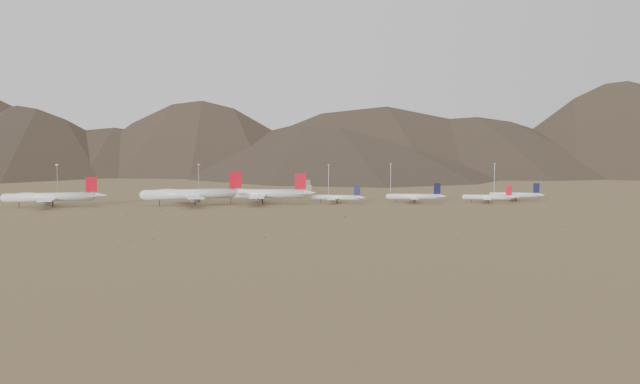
{
  "coord_description": "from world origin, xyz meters",
  "views": [
    {
      "loc": [
        -15.89,
        -400.56,
        37.29
      ],
      "look_at": [
        31.6,
        30.0,
        8.01
      ],
      "focal_mm": 35.0,
      "sensor_mm": 36.0,
      "label": 1
    }
  ],
  "objects": [
    {
      "name": "mast_east",
      "position": [
        105.81,
        135.95,
        14.2
      ],
      "size": [
        2.0,
        0.6,
        25.7
      ],
      "color": "gray",
      "rests_on": "ground"
    },
    {
      "name": "narrowbody_d",
      "position": [
        177.54,
        37.57,
        4.25
      ],
      "size": [
        38.18,
        28.45,
        13.09
      ],
      "rotation": [
        0.0,
        0.0,
        -0.32
      ],
      "color": "white",
      "rests_on": "ground"
    },
    {
      "name": "widebody_west",
      "position": [
        -145.92,
        21.44,
        6.68
      ],
      "size": [
        64.62,
        50.55,
        19.38
      ],
      "rotation": [
        0.0,
        0.0,
        0.19
      ],
      "color": "white",
      "rests_on": "ground"
    },
    {
      "name": "widebody_east",
      "position": [
        -9.17,
        29.49,
        7.29
      ],
      "size": [
        71.16,
        54.94,
        21.14
      ],
      "rotation": [
        0.0,
        0.0,
        -0.08
      ],
      "color": "white",
      "rests_on": "ground"
    },
    {
      "name": "mast_west",
      "position": [
        -59.62,
        125.73,
        14.2
      ],
      "size": [
        2.0,
        0.6,
        25.7
      ],
      "color": "gray",
      "rests_on": "ground"
    },
    {
      "name": "ground",
      "position": [
        0.0,
        0.0,
        0.0
      ],
      "size": [
        3000.0,
        3000.0,
        0.0
      ],
      "primitive_type": "plane",
      "color": "olive",
      "rests_on": "ground"
    },
    {
      "name": "widebody_centre",
      "position": [
        -54.87,
        25.08,
        7.76
      ],
      "size": [
        74.75,
        58.65,
        22.5
      ],
      "rotation": [
        0.0,
        0.0,
        0.21
      ],
      "color": "white",
      "rests_on": "ground"
    },
    {
      "name": "narrowbody_a",
      "position": [
        43.87,
        29.29,
        4.16
      ],
      "size": [
        37.13,
        27.77,
        12.83
      ],
      "rotation": [
        0.0,
        0.0,
        -0.35
      ],
      "color": "white",
      "rests_on": "ground"
    },
    {
      "name": "narrowbody_c",
      "position": [
        150.22,
        20.93,
        4.07
      ],
      "size": [
        36.58,
        27.25,
        12.53
      ],
      "rotation": [
        0.0,
        0.0,
        -0.32
      ],
      "color": "white",
      "rests_on": "ground"
    },
    {
      "name": "mast_centre",
      "position": [
        46.92,
        104.43,
        14.2
      ],
      "size": [
        2.0,
        0.6,
        25.7
      ],
      "color": "gray",
      "rests_on": "ground"
    },
    {
      "name": "mast_far_east",
      "position": [
        198.21,
        130.43,
        14.2
      ],
      "size": [
        2.0,
        0.6,
        25.7
      ],
      "color": "gray",
      "rests_on": "ground"
    },
    {
      "name": "mast_far_west",
      "position": [
        -172.67,
        124.81,
        14.2
      ],
      "size": [
        2.0,
        0.6,
        25.7
      ],
      "color": "gray",
      "rests_on": "ground"
    },
    {
      "name": "control_tower",
      "position": [
        30.0,
        120.0,
        5.32
      ],
      "size": [
        8.0,
        8.0,
        12.0
      ],
      "color": "gray",
      "rests_on": "ground"
    },
    {
      "name": "mountain_ridge",
      "position": [
        0.0,
        900.0,
        150.0
      ],
      "size": [
        4400.0,
        1000.0,
        300.0
      ],
      "color": "#443829",
      "rests_on": "ground"
    },
    {
      "name": "desert_scrub",
      "position": [
        -19.8,
        -88.08,
        0.36
      ],
      "size": [
        408.78,
        172.53,
        0.98
      ],
      "color": "olive",
      "rests_on": "ground"
    },
    {
      "name": "narrowbody_b",
      "position": [
        98.67,
        26.36,
        4.56
      ],
      "size": [
        42.26,
        30.87,
        14.06
      ],
      "rotation": [
        0.0,
        0.0,
        -0.18
      ],
      "color": "white",
      "rests_on": "ground"
    }
  ]
}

